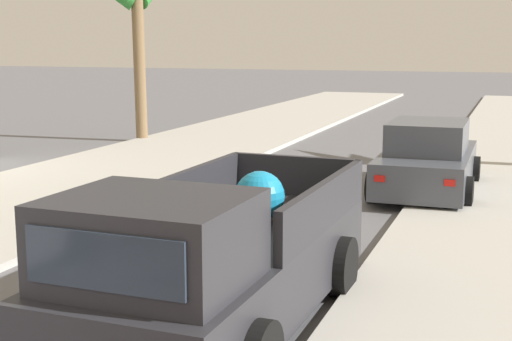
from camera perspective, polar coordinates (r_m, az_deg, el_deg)
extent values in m
cube|color=#B2AFA8|center=(17.03, -12.40, -0.60)|extent=(4.86, 60.00, 0.12)
cube|color=silver|center=(16.51, -9.37, -0.86)|extent=(0.16, 60.00, 0.10)
cube|color=silver|center=(14.45, 17.58, -2.76)|extent=(0.16, 60.00, 0.10)
cube|color=#28282D|center=(8.13, -2.51, -8.13)|extent=(2.03, 5.14, 0.80)
cube|color=#28282D|center=(6.53, -8.25, -5.46)|extent=(1.75, 1.54, 0.80)
cube|color=#283342|center=(7.18, -5.27, -3.83)|extent=(1.38, 0.09, 0.44)
cube|color=#283342|center=(5.91, -11.91, -7.06)|extent=(1.46, 0.09, 0.48)
cube|color=#28282D|center=(8.44, 5.49, -2.70)|extent=(0.17, 3.30, 0.56)
cube|color=#28282D|center=(9.09, -5.62, -1.78)|extent=(0.17, 3.30, 0.56)
cube|color=#28282D|center=(10.24, 3.12, -0.41)|extent=(1.88, 0.14, 0.56)
cube|color=silver|center=(10.51, 3.23, -4.83)|extent=(1.83, 0.16, 0.20)
cylinder|color=black|center=(7.43, -14.53, -12.07)|extent=(0.28, 0.77, 0.76)
cylinder|color=black|center=(9.16, 6.76, -7.53)|extent=(0.28, 0.77, 0.76)
cylinder|color=black|center=(9.81, -4.45, -6.30)|extent=(0.28, 0.77, 0.76)
cube|color=red|center=(10.21, 7.20, -3.60)|extent=(0.22, 0.04, 0.18)
cube|color=red|center=(10.66, -0.64, -2.94)|extent=(0.22, 0.04, 0.18)
sphere|color=#198CBF|center=(8.75, 0.29, -2.03)|extent=(0.61, 0.61, 0.61)
cube|color=#474C56|center=(15.63, 13.36, 0.19)|extent=(1.79, 4.21, 0.72)
cube|color=#474C56|center=(15.43, 13.42, 2.62)|extent=(1.53, 2.11, 0.64)
cube|color=#283342|center=(16.39, 13.79, 2.96)|extent=(1.37, 0.09, 0.52)
cube|color=#283342|center=(14.47, 12.98, 2.09)|extent=(1.34, 0.09, 0.50)
cylinder|color=black|center=(17.05, 10.81, 0.36)|extent=(0.22, 0.64, 0.64)
cylinder|color=black|center=(16.88, 16.87, 0.00)|extent=(0.22, 0.64, 0.64)
cylinder|color=black|center=(14.52, 9.20, -1.27)|extent=(0.22, 0.64, 0.64)
cylinder|color=black|center=(14.32, 16.32, -1.71)|extent=(0.22, 0.64, 0.64)
cube|color=red|center=(13.63, 9.73, -0.63)|extent=(0.20, 0.04, 0.12)
cube|color=white|center=(17.76, 12.16, 1.63)|extent=(0.20, 0.04, 0.10)
cube|color=red|center=(13.48, 15.04, -0.95)|extent=(0.20, 0.04, 0.12)
cube|color=white|center=(17.64, 16.13, 1.41)|extent=(0.20, 0.04, 0.10)
cylinder|color=brown|center=(23.39, -9.20, 8.77)|extent=(0.37, 0.47, 5.34)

